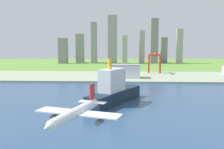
{
  "coord_description": "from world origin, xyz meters",
  "views": [
    {
      "loc": [
        -1.84,
        58.18,
        55.15
      ],
      "look_at": [
        -10.55,
        232.38,
        34.65
      ],
      "focal_mm": 40.57,
      "sensor_mm": 36.0,
      "label": 1
    }
  ],
  "objects_px": {
    "airplane_landing": "(75,113)",
    "warehouse_main": "(124,71)",
    "port_crane_red": "(155,59)",
    "cargo_ship": "(114,91)"
  },
  "relations": [
    {
      "from": "airplane_landing",
      "to": "warehouse_main",
      "type": "bearing_deg",
      "value": 86.62
    },
    {
      "from": "airplane_landing",
      "to": "warehouse_main",
      "type": "xyz_separation_m",
      "value": [
        18.32,
        310.57,
        -15.86
      ]
    },
    {
      "from": "airplane_landing",
      "to": "port_crane_red",
      "type": "xyz_separation_m",
      "value": [
        74.65,
        379.63,
        0.67
      ]
    },
    {
      "from": "airplane_landing",
      "to": "warehouse_main",
      "type": "relative_size",
      "value": 0.78
    },
    {
      "from": "port_crane_red",
      "to": "cargo_ship",
      "type": "bearing_deg",
      "value": -105.4
    },
    {
      "from": "port_crane_red",
      "to": "warehouse_main",
      "type": "xyz_separation_m",
      "value": [
        -56.33,
        -69.06,
        -16.53
      ]
    },
    {
      "from": "airplane_landing",
      "to": "cargo_ship",
      "type": "xyz_separation_m",
      "value": [
        8.91,
        140.87,
        -17.14
      ]
    },
    {
      "from": "port_crane_red",
      "to": "warehouse_main",
      "type": "relative_size",
      "value": 0.77
    },
    {
      "from": "port_crane_red",
      "to": "warehouse_main",
      "type": "distance_m",
      "value": 90.64
    },
    {
      "from": "airplane_landing",
      "to": "port_crane_red",
      "type": "height_order",
      "value": "port_crane_red"
    }
  ]
}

